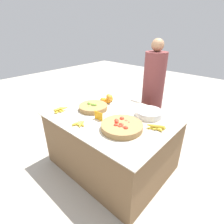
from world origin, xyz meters
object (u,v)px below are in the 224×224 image
Objects in this scene: tomato_basket at (122,126)px; price_sign at (99,116)px; lime_bowl at (93,107)px; metal_bowl at (149,113)px; vendor_person at (152,96)px.

price_sign reaches higher than tomato_basket.
tomato_basket is (0.60, -0.14, 0.00)m from lime_bowl.
metal_bowl is 2.62× the size of price_sign.
tomato_basket is 1.17m from vendor_person.
vendor_person is (0.05, 1.16, -0.07)m from price_sign.
price_sign is at bearing -92.25° from vendor_person.
vendor_person reaches higher than lime_bowl.
price_sign is at bearing -176.51° from tomato_basket.
tomato_basket is 0.46m from metal_bowl.
lime_bowl is at bearing -153.70° from metal_bowl.
lime_bowl is 1.05m from vendor_person.
metal_bowl is at bearing 26.30° from lime_bowl.
vendor_person is at bearing 85.43° from price_sign.
metal_bowl is at bearing 48.47° from price_sign.
price_sign is 1.16m from vendor_person.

